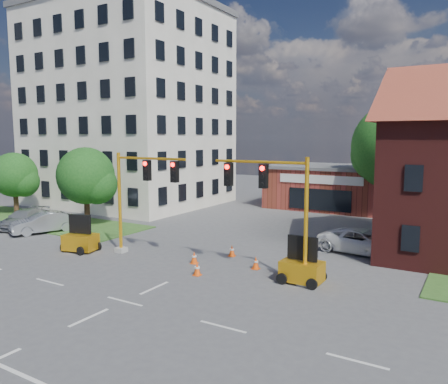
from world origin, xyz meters
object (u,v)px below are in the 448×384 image
Objects in this scene: signal_mast_west at (140,192)px; signal_mast_east at (274,203)px; trailer_east at (302,269)px; trailer_west at (81,240)px; pickup_white at (362,241)px.

signal_mast_west and signal_mast_east have the same top height.
signal_mast_east is 3.52m from trailer_east.
trailer_west is at bearing -172.58° from trailer_east.
signal_mast_west is at bearing 1.59° from trailer_west.
signal_mast_east is 8.50m from pickup_white.
signal_mast_east is 2.78× the size of trailer_west.
trailer_west is at bearing -174.96° from signal_mast_east.
pickup_white is (2.59, 7.45, -3.18)m from signal_mast_east.
signal_mast_west is at bearing -176.64° from trailer_east.
trailer_east is at bearing 12.03° from signal_mast_east.
trailer_east is 7.25m from pickup_white.
pickup_white is (15.29, 8.57, 0.05)m from trailer_west.
signal_mast_east reaches higher than trailer_east.
pickup_white is (11.30, 7.45, -3.18)m from signal_mast_west.
signal_mast_west is 2.78× the size of trailer_west.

